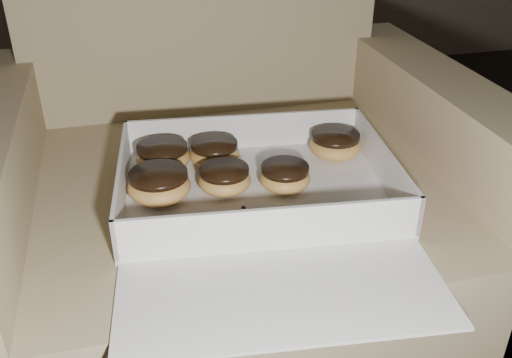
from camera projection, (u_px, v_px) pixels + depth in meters
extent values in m
cube|color=#9B8763|center=(236.00, 266.00, 1.10)|extent=(0.72, 0.72, 0.42)
cube|color=#9B8763|center=(15.00, 268.00, 0.98)|extent=(0.12, 0.72, 0.56)
cube|color=#9B8763|center=(424.00, 209.00, 1.15)|extent=(0.12, 0.72, 0.56)
cube|color=white|center=(256.00, 192.00, 0.93)|extent=(0.46, 0.36, 0.01)
cube|color=white|center=(244.00, 131.00, 1.05)|extent=(0.43, 0.05, 0.06)
cube|color=white|center=(272.00, 228.00, 0.78)|extent=(0.43, 0.05, 0.06)
cube|color=white|center=(122.00, 182.00, 0.89)|extent=(0.04, 0.32, 0.06)
cube|color=white|center=(383.00, 164.00, 0.94)|extent=(0.04, 0.32, 0.06)
cube|color=#E35B7D|center=(385.00, 164.00, 0.94)|extent=(0.04, 0.31, 0.05)
cube|color=white|center=(283.00, 294.00, 0.72)|extent=(0.44, 0.23, 0.01)
ellipsoid|color=#E9B651|center=(224.00, 180.00, 0.91)|extent=(0.09, 0.09, 0.04)
cylinder|color=black|center=(224.00, 170.00, 0.90)|extent=(0.08, 0.08, 0.01)
ellipsoid|color=#E9B651|center=(215.00, 154.00, 0.99)|extent=(0.09, 0.09, 0.04)
cylinder|color=black|center=(214.00, 145.00, 0.98)|extent=(0.08, 0.08, 0.01)
ellipsoid|color=#E9B651|center=(163.00, 158.00, 0.98)|extent=(0.09, 0.09, 0.04)
cylinder|color=black|center=(162.00, 148.00, 0.97)|extent=(0.09, 0.09, 0.01)
ellipsoid|color=#E9B651|center=(335.00, 146.00, 1.02)|extent=(0.09, 0.09, 0.04)
cylinder|color=black|center=(336.00, 136.00, 1.01)|extent=(0.09, 0.09, 0.01)
ellipsoid|color=#E9B651|center=(285.00, 178.00, 0.92)|extent=(0.08, 0.08, 0.04)
cylinder|color=black|center=(285.00, 169.00, 0.91)|extent=(0.08, 0.08, 0.01)
ellipsoid|color=#E9B651|center=(159.00, 186.00, 0.89)|extent=(0.10, 0.10, 0.05)
cylinder|color=black|center=(158.00, 175.00, 0.88)|extent=(0.09, 0.09, 0.01)
ellipsoid|color=black|center=(240.00, 236.00, 0.81)|extent=(0.01, 0.01, 0.00)
ellipsoid|color=black|center=(393.00, 221.00, 0.84)|extent=(0.01, 0.01, 0.00)
ellipsoid|color=black|center=(384.00, 215.00, 0.86)|extent=(0.01, 0.01, 0.00)
ellipsoid|color=black|center=(243.00, 207.00, 0.88)|extent=(0.01, 0.01, 0.00)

